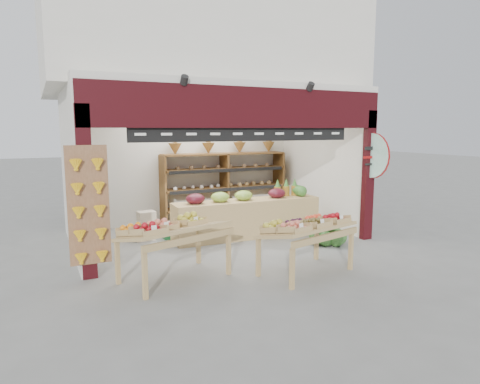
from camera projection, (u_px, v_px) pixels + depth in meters
name	position (u px, v px, depth m)	size (l,w,h in m)	color
ground	(225.00, 242.00, 8.73)	(60.00, 60.00, 0.00)	slate
shop_structure	(196.00, 55.00, 9.59)	(6.36, 5.12, 5.40)	silver
banana_board	(89.00, 208.00, 6.35)	(0.60, 0.15, 1.80)	#8F6041
gift_sign	(372.00, 156.00, 8.63)	(0.04, 0.93, 0.92)	#C1F3DD
back_shelving	(224.00, 174.00, 10.64)	(3.19, 0.52, 1.96)	brown
refrigerator	(89.00, 195.00, 9.23)	(0.68, 0.68, 1.74)	#A9ACB0
cardboard_stack	(156.00, 228.00, 8.98)	(0.95, 0.68, 0.60)	beige
mid_counter	(247.00, 217.00, 9.07)	(3.21, 0.69, 1.02)	tan
display_table_left	(166.00, 230.00, 6.42)	(1.80, 1.32, 1.03)	tan
display_table_right	(306.00, 227.00, 6.74)	(1.65, 1.17, 0.97)	tan
watermelon_pile	(327.00, 233.00, 8.56)	(0.79, 0.76, 0.58)	#1B4918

